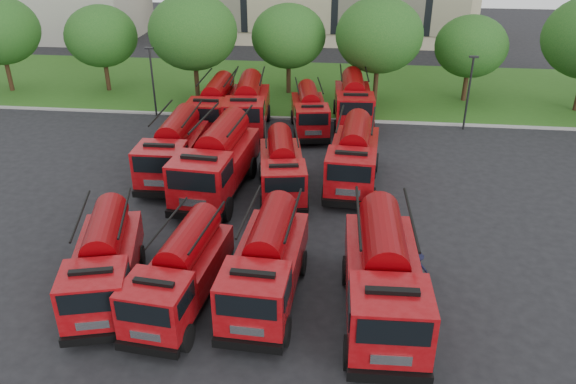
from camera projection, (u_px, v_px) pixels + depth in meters
name	position (u px, v px, depth m)	size (l,w,h in m)	color
ground	(251.00, 255.00, 25.05)	(140.00, 140.00, 0.00)	black
lawn	(303.00, 86.00, 48.00)	(70.00, 16.00, 0.12)	#235115
curb	(293.00, 118.00, 40.84)	(70.00, 0.30, 0.14)	gray
tree_1	(101.00, 36.00, 44.90)	(5.71, 5.71, 6.98)	#382314
tree_2	(193.00, 32.00, 42.40)	(6.72, 6.72, 8.22)	#382314
tree_3	(289.00, 36.00, 44.22)	(5.88, 5.88, 7.19)	#382314
tree_4	(379.00, 35.00, 41.95)	(6.55, 6.55, 8.01)	#382314
tree_5	(471.00, 46.00, 42.54)	(5.46, 5.46, 6.68)	#382314
lamp_post_0	(152.00, 79.00, 39.93)	(0.60, 0.25, 5.11)	black
lamp_post_1	(469.00, 89.00, 37.73)	(0.60, 0.25, 5.11)	black
fire_truck_0	(105.00, 262.00, 21.87)	(3.91, 7.06, 3.05)	black
fire_truck_1	(181.00, 272.00, 21.32)	(2.93, 6.73, 2.97)	black
fire_truck_2	(267.00, 263.00, 21.65)	(2.84, 7.13, 3.20)	black
fire_truck_3	(383.00, 276.00, 20.61)	(3.07, 7.85, 3.53)	black
fire_truck_4	(174.00, 149.00, 31.66)	(2.79, 7.32, 3.31)	black
fire_truck_5	(217.00, 161.00, 29.75)	(3.45, 8.22, 3.65)	black
fire_truck_6	(282.00, 167.00, 29.84)	(3.28, 6.79, 2.97)	black
fire_truck_7	(353.00, 156.00, 30.71)	(3.04, 7.44, 3.32)	black
fire_truck_8	(215.00, 106.00, 38.32)	(2.73, 7.26, 3.29)	black
fire_truck_9	(248.00, 106.00, 38.14)	(3.28, 7.75, 3.44)	black
fire_truck_10	(310.00, 111.00, 38.06)	(3.14, 6.60, 2.88)	black
fire_truck_11	(353.00, 101.00, 39.43)	(2.95, 7.33, 3.28)	black
firefighter_0	(263.00, 343.00, 20.01)	(0.63, 0.46, 1.72)	black
firefighter_1	(229.00, 312.00, 21.53)	(0.91, 0.50, 1.87)	#B9160E
firefighter_2	(353.00, 305.00, 21.90)	(1.10, 0.63, 1.88)	#B9160E
firefighter_3	(414.00, 284.00, 23.13)	(1.02, 0.53, 1.58)	black
firefighter_4	(209.00, 205.00, 29.20)	(0.94, 0.61, 1.92)	black
firefighter_5	(373.00, 221.00, 27.70)	(1.56, 0.67, 1.68)	#B9160E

